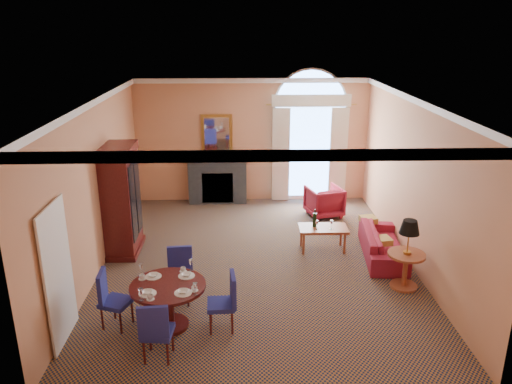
{
  "coord_description": "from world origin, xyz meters",
  "views": [
    {
      "loc": [
        -0.32,
        -8.91,
        4.5
      ],
      "look_at": [
        0.0,
        0.5,
        1.3
      ],
      "focal_mm": 35.0,
      "sensor_mm": 36.0,
      "label": 1
    }
  ],
  "objects_px": {
    "dining_table": "(168,295)",
    "sofa": "(383,244)",
    "coffee_table": "(323,229)",
    "armchair": "(324,201)",
    "armoire": "(121,202)",
    "side_table": "(408,247)"
  },
  "relations": [
    {
      "from": "armoire",
      "to": "armchair",
      "type": "bearing_deg",
      "value": 22.49
    },
    {
      "from": "sofa",
      "to": "armchair",
      "type": "height_order",
      "value": "armchair"
    },
    {
      "from": "armchair",
      "to": "side_table",
      "type": "distance_m",
      "value": 3.67
    },
    {
      "from": "coffee_table",
      "to": "side_table",
      "type": "xyz_separation_m",
      "value": [
        1.22,
        -1.59,
        0.32
      ]
    },
    {
      "from": "armoire",
      "to": "sofa",
      "type": "height_order",
      "value": "armoire"
    },
    {
      "from": "coffee_table",
      "to": "armchair",
      "type": "bearing_deg",
      "value": 80.47
    },
    {
      "from": "side_table",
      "to": "dining_table",
      "type": "bearing_deg",
      "value": -164.83
    },
    {
      "from": "dining_table",
      "to": "coffee_table",
      "type": "xyz_separation_m",
      "value": [
        2.81,
        2.69,
        -0.08
      ]
    },
    {
      "from": "armchair",
      "to": "side_table",
      "type": "height_order",
      "value": "side_table"
    },
    {
      "from": "armchair",
      "to": "armoire",
      "type": "bearing_deg",
      "value": 7.05
    },
    {
      "from": "side_table",
      "to": "armoire",
      "type": "bearing_deg",
      "value": 162.29
    },
    {
      "from": "sofa",
      "to": "armoire",
      "type": "bearing_deg",
      "value": 91.17
    },
    {
      "from": "sofa",
      "to": "coffee_table",
      "type": "distance_m",
      "value": 1.24
    },
    {
      "from": "armoire",
      "to": "sofa",
      "type": "bearing_deg",
      "value": -5.07
    },
    {
      "from": "dining_table",
      "to": "sofa",
      "type": "distance_m",
      "value": 4.62
    },
    {
      "from": "dining_table",
      "to": "coffee_table",
      "type": "relative_size",
      "value": 1.15
    },
    {
      "from": "armoire",
      "to": "coffee_table",
      "type": "distance_m",
      "value": 4.14
    },
    {
      "from": "dining_table",
      "to": "side_table",
      "type": "relative_size",
      "value": 0.92
    },
    {
      "from": "sofa",
      "to": "coffee_table",
      "type": "relative_size",
      "value": 1.9
    },
    {
      "from": "dining_table",
      "to": "coffee_table",
      "type": "height_order",
      "value": "dining_table"
    },
    {
      "from": "armoire",
      "to": "side_table",
      "type": "relative_size",
      "value": 1.77
    },
    {
      "from": "sofa",
      "to": "armchair",
      "type": "relative_size",
      "value": 2.36
    }
  ]
}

